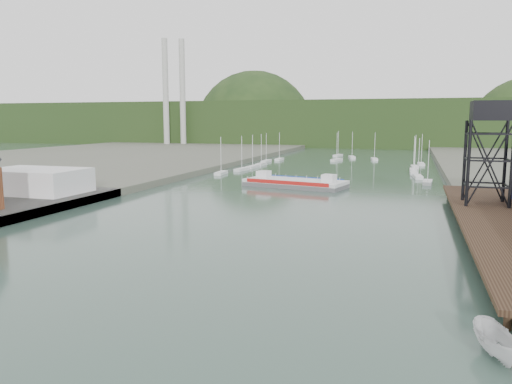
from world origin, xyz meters
The scene contains 8 objects.
ground centered at (0.00, 0.00, 0.00)m, with size 600.00×600.00×0.00m, color #2D463A.
white_shed centered at (-44.00, 50.00, 3.85)m, with size 18.00×12.00×4.50m, color silver.
lift_tower centered at (35.00, 58.00, 15.65)m, with size 6.50×6.50×16.00m.
marina_sailboats centered at (0.08, 138.46, 0.35)m, with size 57.71×92.65×0.90m.
smokestacks centered at (-106.00, 232.50, 30.00)m, with size 11.20×8.20×60.00m.
distant_hills centered at (-3.98, 301.35, 10.38)m, with size 500.00×120.00×80.00m.
chain_ferry centered at (-1.66, 84.40, 0.95)m, with size 24.35×13.84×3.30m.
motorboat centered at (29.54, 6.81, 1.06)m, with size 2.07×5.49×2.12m, color silver.
Camera 1 is at (23.79, -26.73, 15.29)m, focal length 35.00 mm.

